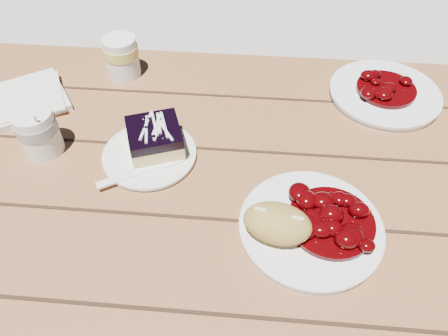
# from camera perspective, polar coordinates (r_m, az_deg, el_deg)

# --- Properties ---
(picnic_table) EXTENTS (2.00, 1.55, 0.75)m
(picnic_table) POSITION_cam_1_polar(r_m,az_deg,el_deg) (0.91, -6.93, -8.07)
(picnic_table) COLOR brown
(picnic_table) RESTS_ON ground
(main_plate) EXTENTS (0.22, 0.22, 0.02)m
(main_plate) POSITION_cam_1_polar(r_m,az_deg,el_deg) (0.71, 11.21, -7.73)
(main_plate) COLOR white
(main_plate) RESTS_ON picnic_table
(goulash_stew) EXTENTS (0.14, 0.14, 0.04)m
(goulash_stew) POSITION_cam_1_polar(r_m,az_deg,el_deg) (0.69, 14.00, -6.12)
(goulash_stew) COLOR #400204
(goulash_stew) RESTS_ON main_plate
(bread_roll) EXTENTS (0.12, 0.09, 0.05)m
(bread_roll) POSITION_cam_1_polar(r_m,az_deg,el_deg) (0.66, 7.00, -7.19)
(bread_roll) COLOR #AA8B41
(bread_roll) RESTS_ON main_plate
(dessert_plate) EXTENTS (0.17, 0.17, 0.01)m
(dessert_plate) POSITION_cam_1_polar(r_m,az_deg,el_deg) (0.81, -9.68, 1.64)
(dessert_plate) COLOR white
(dessert_plate) RESTS_ON picnic_table
(blueberry_cake) EXTENTS (0.12, 0.12, 0.05)m
(blueberry_cake) POSITION_cam_1_polar(r_m,az_deg,el_deg) (0.80, -9.04, 3.91)
(blueberry_cake) COLOR #E7CE7E
(blueberry_cake) RESTS_ON dessert_plate
(fork_dessert) EXTENTS (0.15, 0.10, 0.00)m
(fork_dessert) POSITION_cam_1_polar(r_m,az_deg,el_deg) (0.78, -11.98, -0.80)
(fork_dessert) COLOR white
(fork_dessert) RESTS_ON dessert_plate
(coffee_cup) EXTENTS (0.07, 0.07, 0.09)m
(coffee_cup) POSITION_cam_1_polar(r_m,az_deg,el_deg) (0.86, -23.08, 4.31)
(coffee_cup) COLOR white
(coffee_cup) RESTS_ON picnic_table
(napkin_stack) EXTENTS (0.21, 0.21, 0.01)m
(napkin_stack) POSITION_cam_1_polar(r_m,az_deg,el_deg) (1.01, -24.36, 8.23)
(napkin_stack) COLOR white
(napkin_stack) RESTS_ON picnic_table
(fork_table) EXTENTS (0.16, 0.04, 0.00)m
(fork_table) POSITION_cam_1_polar(r_m,az_deg,el_deg) (0.95, -25.45, 4.91)
(fork_table) COLOR white
(fork_table) RESTS_ON picnic_table
(second_plate) EXTENTS (0.22, 0.22, 0.02)m
(second_plate) POSITION_cam_1_polar(r_m,az_deg,el_deg) (0.99, 20.21, 9.02)
(second_plate) COLOR white
(second_plate) RESTS_ON picnic_table
(second_stew) EXTENTS (0.12, 0.12, 0.04)m
(second_stew) POSITION_cam_1_polar(r_m,az_deg,el_deg) (0.97, 20.65, 10.34)
(second_stew) COLOR #400204
(second_stew) RESTS_ON second_plate
(second_cup) EXTENTS (0.07, 0.07, 0.09)m
(second_cup) POSITION_cam_1_polar(r_m,az_deg,el_deg) (1.00, -13.18, 13.94)
(second_cup) COLOR white
(second_cup) RESTS_ON picnic_table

